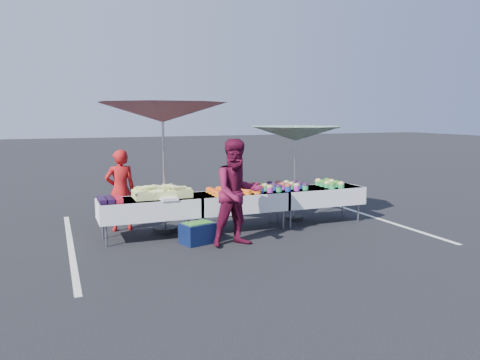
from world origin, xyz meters
name	(u,v)px	position (x,y,z in m)	size (l,w,h in m)	color
ground	(240,229)	(0.00, 0.00, 0.00)	(80.00, 80.00, 0.00)	black
stripe_left	(71,246)	(-3.20, 0.00, 0.00)	(0.10, 5.00, 0.00)	silver
stripe_right	(371,216)	(3.20, 0.00, 0.00)	(0.10, 5.00, 0.00)	silver
table_left	(150,207)	(-1.80, 0.00, 0.58)	(1.86, 0.81, 0.75)	white
table_center	(240,201)	(0.00, 0.00, 0.58)	(1.86, 0.81, 0.75)	white
table_right	(318,195)	(1.80, 0.00, 0.58)	(1.86, 0.81, 0.75)	white
berry_punnets	(110,200)	(-2.51, -0.06, 0.79)	(0.40, 0.54, 0.08)	black
corn_pile	(161,193)	(-1.56, 0.04, 0.84)	(1.16, 0.57, 0.26)	#B2CF6A
plastic_bags	(169,199)	(-1.50, -0.30, 0.78)	(0.30, 0.25, 0.05)	white
carrot_bowls	(233,191)	(-0.15, -0.01, 0.80)	(0.95, 0.69, 0.11)	orange
potato_cups	(278,186)	(0.85, 0.00, 0.83)	(1.14, 0.58, 0.16)	#21389C
bean_baskets	(329,183)	(2.06, -0.01, 0.82)	(0.36, 0.68, 0.15)	green
vendor	(121,190)	(-2.21, 0.82, 0.80)	(0.59, 0.38, 1.61)	red
customer	(237,193)	(-0.47, -1.05, 0.94)	(0.91, 0.71, 1.87)	#5C0D2A
umbrella_left	(163,113)	(-1.43, 0.40, 2.30)	(3.28, 3.28, 2.54)	black
umbrella_right	(295,134)	(1.44, 0.40, 1.86)	(2.05, 2.05, 2.05)	black
storage_bin	(198,232)	(-1.07, -0.65, 0.19)	(0.67, 0.56, 0.38)	#0B1539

